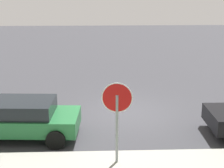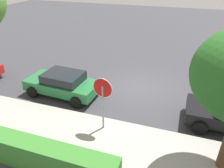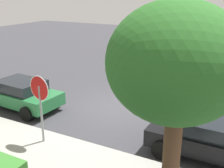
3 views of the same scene
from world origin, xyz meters
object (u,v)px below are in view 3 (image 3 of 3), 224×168
object	(u,v)px
stop_sign	(40,98)
street_tree_mid_block	(175,64)
parked_car_green	(20,93)
parked_car_black	(212,137)

from	to	relation	value
stop_sign	street_tree_mid_block	world-z (taller)	street_tree_mid_block
parked_car_green	street_tree_mid_block	size ratio (longest dim) A/B	0.81
street_tree_mid_block	parked_car_black	bearing A→B (deg)	-105.69
parked_car_green	parked_car_black	world-z (taller)	parked_car_green
stop_sign	parked_car_green	world-z (taller)	stop_sign
stop_sign	parked_car_black	size ratio (longest dim) A/B	0.64
parked_car_green	street_tree_mid_block	world-z (taller)	street_tree_mid_block
stop_sign	parked_car_black	world-z (taller)	stop_sign
stop_sign	parked_car_green	bearing A→B (deg)	-33.49
parked_car_black	street_tree_mid_block	bearing A→B (deg)	74.31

